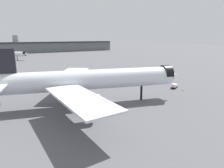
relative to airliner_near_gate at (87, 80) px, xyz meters
The scene contains 6 objects.
ground 8.47m from the airliner_near_gate, 105.00° to the right, with size 900.00×900.00×0.00m, color #56565B.
airliner_near_gate is the anchor object (origin of this frame).
airliner_far_taxiway 142.37m from the airliner_near_gate, 94.59° to the left, with size 42.29×38.04×12.01m.
terminal_building 221.10m from the airliner_near_gate, 75.29° to the left, with size 165.15×30.16×21.71m.
baggage_tug_wing 37.85m from the airliner_near_gate, ahead, with size 3.57×2.90×1.85m.
traffic_cone_near_nose 37.76m from the airliner_near_gate, 10.61° to the right, with size 0.54×0.54×0.67m, color #F2600C.
Camera 1 is at (-24.02, -46.75, 20.07)m, focal length 31.11 mm.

